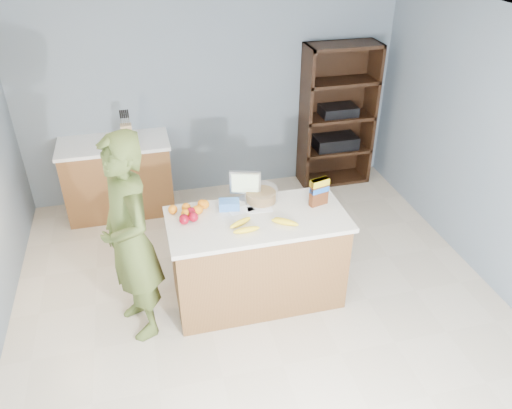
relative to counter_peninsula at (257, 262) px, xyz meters
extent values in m
cube|color=beige|center=(0.00, -0.30, -0.42)|extent=(4.50, 5.00, 0.02)
cube|color=slate|center=(0.00, 2.20, 0.83)|extent=(4.50, 0.02, 2.50)
cube|color=white|center=(0.00, -0.30, 2.08)|extent=(4.50, 5.00, 0.02)
cube|color=brown|center=(0.00, 0.00, 0.01)|extent=(1.50, 0.70, 0.86)
cube|color=silver|center=(0.00, 0.00, 0.46)|extent=(1.56, 0.76, 0.04)
cube|color=black|center=(0.00, 0.00, -0.37)|extent=(1.46, 0.66, 0.10)
cube|color=brown|center=(-1.20, 1.90, 0.01)|extent=(1.20, 0.60, 0.86)
cube|color=white|center=(-1.20, 1.90, 0.46)|extent=(1.24, 0.62, 0.04)
cube|color=black|center=(1.55, 2.18, 0.48)|extent=(0.90, 0.04, 1.80)
cube|color=black|center=(1.12, 2.00, 0.48)|extent=(0.04, 0.40, 1.80)
cube|color=black|center=(1.98, 2.00, 0.48)|extent=(0.04, 0.40, 1.80)
cube|color=black|center=(1.55, 2.00, -0.40)|extent=(0.90, 0.40, 0.04)
cube|color=black|center=(1.55, 2.00, 0.03)|extent=(0.90, 0.40, 0.04)
cube|color=black|center=(1.55, 2.00, 0.48)|extent=(0.90, 0.40, 0.04)
cube|color=black|center=(1.55, 2.00, 0.93)|extent=(0.90, 0.40, 0.04)
cube|color=black|center=(1.55, 2.00, 1.36)|extent=(0.90, 0.40, 0.04)
cube|color=black|center=(1.55, 2.00, 0.13)|extent=(0.55, 0.32, 0.16)
cube|color=black|center=(1.55, 2.00, 0.56)|extent=(0.45, 0.30, 0.12)
imported|color=#485624|center=(-1.08, -0.10, 0.50)|extent=(0.64, 0.78, 1.84)
cube|color=tan|center=(-1.03, 1.83, 0.59)|extent=(0.12, 0.10, 0.22)
cylinder|color=black|center=(-1.07, 1.83, 0.75)|extent=(0.02, 0.02, 0.09)
cylinder|color=black|center=(-1.05, 1.83, 0.75)|extent=(0.02, 0.02, 0.09)
cylinder|color=black|center=(-1.03, 1.83, 0.75)|extent=(0.02, 0.02, 0.09)
cylinder|color=black|center=(-1.01, 1.83, 0.75)|extent=(0.02, 0.02, 0.09)
cylinder|color=black|center=(-0.99, 1.83, 0.75)|extent=(0.02, 0.02, 0.09)
cube|color=white|center=(-0.11, 0.14, 0.49)|extent=(0.24, 0.15, 0.00)
cube|color=white|center=(0.05, 0.11, 0.49)|extent=(0.23, 0.13, 0.00)
ellipsoid|color=yellow|center=(-0.17, -0.08, 0.51)|extent=(0.23, 0.15, 0.05)
ellipsoid|color=yellow|center=(-0.14, -0.20, 0.51)|extent=(0.23, 0.07, 0.05)
ellipsoid|color=yellow|center=(0.19, -0.16, 0.51)|extent=(0.22, 0.16, 0.05)
ellipsoid|color=yellow|center=(0.21, -0.16, 0.51)|extent=(0.21, 0.19, 0.05)
sphere|color=maroon|center=(-0.55, 0.16, 0.53)|extent=(0.09, 0.09, 0.09)
sphere|color=maroon|center=(-0.54, 0.07, 0.53)|extent=(0.09, 0.09, 0.09)
sphere|color=maroon|center=(-0.62, 0.05, 0.53)|extent=(0.09, 0.09, 0.09)
sphere|color=maroon|center=(-0.62, 0.06, 0.53)|extent=(0.09, 0.09, 0.09)
sphere|color=orange|center=(-0.60, 0.14, 0.53)|extent=(0.08, 0.08, 0.08)
sphere|color=orange|center=(-0.58, 0.24, 0.53)|extent=(0.08, 0.08, 0.08)
sphere|color=orange|center=(-0.50, 0.18, 0.53)|extent=(0.08, 0.08, 0.08)
sphere|color=orange|center=(-0.42, 0.26, 0.53)|extent=(0.08, 0.08, 0.08)
sphere|color=orange|center=(-0.70, 0.24, 0.53)|extent=(0.08, 0.08, 0.08)
sphere|color=orange|center=(-0.48, 0.18, 0.53)|extent=(0.08, 0.08, 0.08)
sphere|color=orange|center=(-0.44, 0.27, 0.53)|extent=(0.08, 0.08, 0.08)
cube|color=blue|center=(-0.21, 0.20, 0.52)|extent=(0.20, 0.15, 0.08)
cylinder|color=#267219|center=(0.10, 0.26, 0.53)|extent=(0.27, 0.27, 0.09)
cylinder|color=white|center=(0.10, 0.26, 0.55)|extent=(0.30, 0.30, 0.13)
cylinder|color=silver|center=(-0.03, 0.32, 0.49)|extent=(0.12, 0.12, 0.01)
cylinder|color=silver|center=(-0.03, 0.32, 0.52)|extent=(0.02, 0.02, 0.05)
cube|color=silver|center=(-0.03, 0.32, 0.66)|extent=(0.28, 0.12, 0.22)
cube|color=yellow|center=(-0.04, 0.31, 0.66)|extent=(0.23, 0.08, 0.18)
cube|color=#592B14|center=(0.58, 0.07, 0.61)|extent=(0.18, 0.10, 0.26)
cube|color=yellow|center=(0.58, 0.07, 0.71)|extent=(0.18, 0.10, 0.06)
cube|color=blue|center=(0.58, 0.07, 0.64)|extent=(0.18, 0.10, 0.05)
camera|label=1|loc=(-0.89, -3.48, 2.84)|focal=35.00mm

